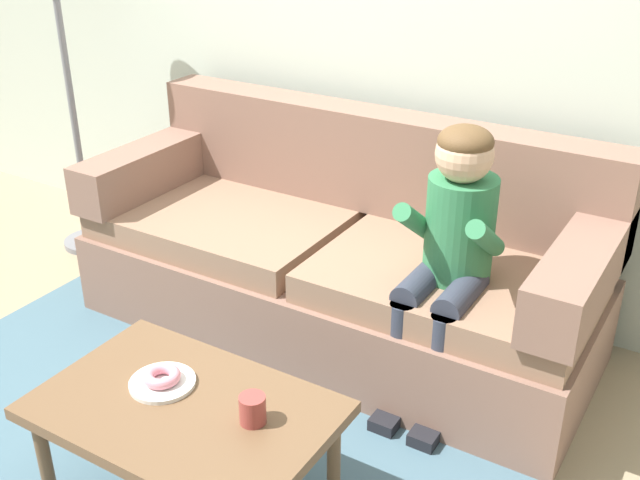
{
  "coord_description": "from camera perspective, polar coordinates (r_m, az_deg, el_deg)",
  "views": [
    {
      "loc": [
        1.6,
        -1.74,
        1.91
      ],
      "look_at": [
        0.26,
        0.45,
        0.65
      ],
      "focal_mm": 42.77,
      "sensor_mm": 36.0,
      "label": 1
    }
  ],
  "objects": [
    {
      "name": "mug",
      "position": [
        2.29,
        -5.07,
        -12.51
      ],
      "size": [
        0.08,
        0.08,
        0.09
      ],
      "primitive_type": "cylinder",
      "color": "#993D38",
      "rests_on": "coffee_table"
    },
    {
      "name": "toy_controller",
      "position": [
        3.31,
        -15.69,
        -9.64
      ],
      "size": [
        0.23,
        0.09,
        0.05
      ],
      "rotation": [
        0.0,
        0.0,
        -0.27
      ],
      "color": "gold",
      "rests_on": "ground"
    },
    {
      "name": "coffee_table",
      "position": [
        2.43,
        -10.08,
        -12.93
      ],
      "size": [
        0.91,
        0.59,
        0.44
      ],
      "color": "brown",
      "rests_on": "ground"
    },
    {
      "name": "donut",
      "position": [
        2.48,
        -11.76,
        -9.95
      ],
      "size": [
        0.16,
        0.16,
        0.04
      ],
      "primitive_type": "torus",
      "rotation": [
        0.0,
        0.0,
        2.03
      ],
      "color": "pink",
      "rests_on": "plate"
    },
    {
      "name": "area_rug",
      "position": [
        2.89,
        -12.22,
        -15.66
      ],
      "size": [
        2.5,
        1.8,
        0.01
      ],
      "primitive_type": "cube",
      "color": "#476675",
      "rests_on": "ground"
    },
    {
      "name": "person_child",
      "position": [
        2.82,
        9.78,
        -0.23
      ],
      "size": [
        0.34,
        0.58,
        1.1
      ],
      "color": "#337A4C",
      "rests_on": "ground"
    },
    {
      "name": "ground",
      "position": [
        3.03,
        -8.96,
        -13.19
      ],
      "size": [
        10.0,
        10.0,
        0.0
      ],
      "primitive_type": "plane",
      "color": "#9E896B"
    },
    {
      "name": "plate",
      "position": [
        2.49,
        -11.7,
        -10.41
      ],
      "size": [
        0.21,
        0.21,
        0.01
      ],
      "primitive_type": "cylinder",
      "color": "white",
      "rests_on": "coffee_table"
    },
    {
      "name": "couch",
      "position": [
        3.36,
        1.56,
        -1.62
      ],
      "size": [
        2.24,
        0.9,
        0.95
      ],
      "color": "#846051",
      "rests_on": "ground"
    }
  ]
}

